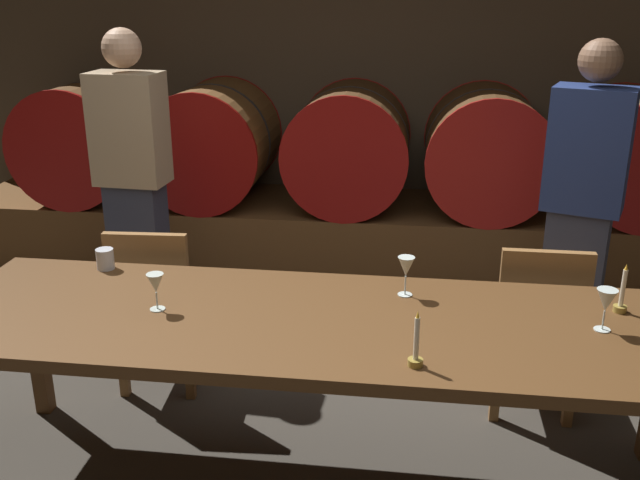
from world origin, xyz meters
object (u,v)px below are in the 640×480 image
object	(u,v)px
wine_barrel_center	(349,146)
candle_left	(416,351)
candle_right	(621,299)
cup_right	(105,259)
wine_barrel_far_left	(90,139)
dining_table	(319,333)
wine_glass_center	(406,268)
chair_right	(537,321)
wine_barrel_far_right	(635,155)
guest_right	(581,211)
wine_barrel_left	(213,143)
wine_barrel_right	(486,150)
wine_glass_left	(156,284)
wine_glass_right	(606,301)
chair_left	(157,301)
guest_left	(134,187)

from	to	relation	value
wine_barrel_center	candle_left	size ratio (longest dim) A/B	4.49
candle_right	cup_right	xyz separation A→B (m)	(-2.16, 0.16, -0.01)
wine_barrel_far_left	candle_right	size ratio (longest dim) A/B	4.52
dining_table	wine_glass_center	distance (m)	0.45
chair_right	wine_glass_center	size ratio (longest dim) A/B	5.28
wine_barrel_far_right	wine_glass_center	size ratio (longest dim) A/B	5.42
chair_right	candle_left	distance (m)	1.21
wine_barrel_far_right	guest_right	distance (m)	1.41
wine_barrel_far_left	wine_barrel_left	xyz separation A→B (m)	(0.92, 0.00, 0.00)
guest_right	cup_right	size ratio (longest dim) A/B	18.78
wine_barrel_right	chair_right	world-z (taller)	wine_barrel_right
wine_barrel_left	guest_right	distance (m)	2.60
chair_right	guest_right	xyz separation A→B (m)	(0.24, 0.46, 0.41)
wine_barrel_far_left	wine_glass_left	world-z (taller)	wine_barrel_far_left
guest_right	wine_glass_right	world-z (taller)	guest_right
candle_right	wine_glass_right	world-z (taller)	candle_right
wine_barrel_center	candle_left	world-z (taller)	wine_barrel_center
chair_left	wine_barrel_right	bearing A→B (deg)	-137.98
wine_glass_right	wine_glass_left	bearing A→B (deg)	-178.45
wine_glass_right	cup_right	distance (m)	2.09
wine_glass_left	guest_right	bearing A→B (deg)	32.48
wine_glass_center	candle_left	bearing A→B (deg)	-85.39
wine_barrel_far_left	candle_left	size ratio (longest dim) A/B	4.49
dining_table	wine_barrel_far_right	bearing A→B (deg)	53.76
wine_barrel_center	guest_left	xyz separation A→B (m)	(-1.10, -1.18, -0.00)
wine_glass_left	wine_glass_right	distance (m)	1.69
wine_barrel_center	wine_barrel_right	size ratio (longest dim) A/B	1.00
dining_table	wine_glass_left	world-z (taller)	wine_glass_left
wine_barrel_right	wine_glass_left	size ratio (longest dim) A/B	6.00
wine_barrel_center	wine_barrel_far_right	distance (m)	1.89
wine_barrel_center	wine_barrel_far_right	size ratio (longest dim) A/B	1.00
chair_left	wine_glass_left	bearing A→B (deg)	108.20
guest_right	chair_right	bearing A→B (deg)	81.36
chair_left	guest_left	world-z (taller)	guest_left
wine_barrel_far_left	wine_barrel_right	xyz separation A→B (m)	(2.82, 0.00, 0.00)
dining_table	wine_glass_center	bearing A→B (deg)	38.88
guest_right	candle_right	size ratio (longest dim) A/B	8.72
guest_left	wine_glass_left	bearing A→B (deg)	118.00
chair_left	candle_right	distance (m)	2.14
dining_table	candle_right	world-z (taller)	candle_right
wine_barrel_far_right	wine_glass_right	world-z (taller)	wine_barrel_far_right
candle_left	wine_barrel_left	bearing A→B (deg)	117.82
chair_left	candle_right	size ratio (longest dim) A/B	4.40
wine_barrel_left	wine_glass_right	distance (m)	3.20
guest_left	wine_glass_left	size ratio (longest dim) A/B	11.74
chair_left	wine_barrel_center	bearing A→B (deg)	-117.86
wine_barrel_far_right	candle_left	bearing A→B (deg)	-117.24
chair_left	wine_glass_right	xyz separation A→B (m)	(1.96, -0.64, 0.41)
candle_left	candle_right	size ratio (longest dim) A/B	1.01
wine_barrel_center	wine_barrel_right	xyz separation A→B (m)	(0.93, 0.00, 0.00)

